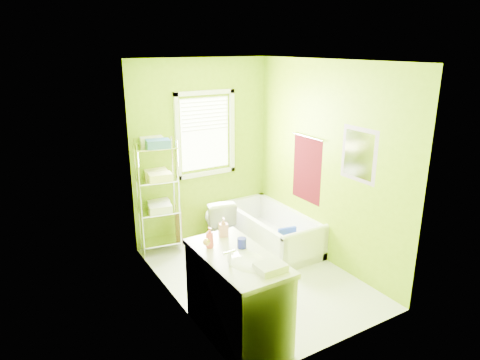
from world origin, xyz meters
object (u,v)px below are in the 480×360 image
bathtub (272,234)px  toilet (218,220)px  vanity (237,293)px  wire_shelf_unit (159,184)px

bathtub → toilet: toilet is taller
toilet → vanity: vanity is taller
bathtub → wire_shelf_unit: size_ratio=0.99×
toilet → wire_shelf_unit: wire_shelf_unit is taller
toilet → vanity: size_ratio=0.60×
wire_shelf_unit → vanity: bearing=-90.7°
vanity → wire_shelf_unit: (0.03, 2.11, 0.52)m
vanity → wire_shelf_unit: bearing=89.3°
bathtub → wire_shelf_unit: bearing=155.3°
toilet → vanity: (-0.82, -1.94, 0.11)m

